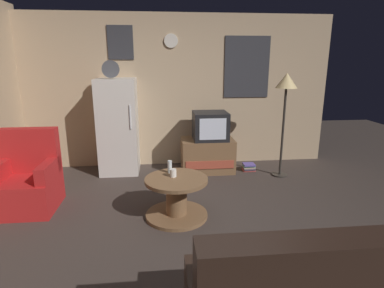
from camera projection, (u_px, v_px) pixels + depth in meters
The scene contains 11 objects.
ground_plane at pixel (191, 236), 3.28m from camera, with size 12.00×12.00×0.00m, color #3D332D.
wall_with_art at pixel (177, 91), 5.31m from camera, with size 5.20×0.12×2.50m.
fridge at pixel (118, 126), 5.01m from camera, with size 0.60×0.62×1.77m.
tv_stand at pixel (207, 155), 5.14m from camera, with size 0.84×0.53×0.54m.
crt_tv at pixel (210, 126), 5.02m from camera, with size 0.54×0.51×0.44m.
standing_lamp at pixel (286, 89), 4.66m from camera, with size 0.32×0.32×1.59m.
coffee_table at pixel (177, 198), 3.63m from camera, with size 0.72×0.72×0.48m.
wine_glass at pixel (170, 167), 3.72m from camera, with size 0.05×0.05×0.15m, color silver.
mug_ceramic_white at pixel (173, 173), 3.61m from camera, with size 0.08×0.08×0.09m, color silver.
armchair at pixel (28, 182), 3.84m from camera, with size 0.68×0.68×0.96m.
book_stack at pixel (249, 167), 5.20m from camera, with size 0.20×0.17×0.12m.
Camera 1 is at (-0.29, -2.91, 1.77)m, focal length 29.49 mm.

